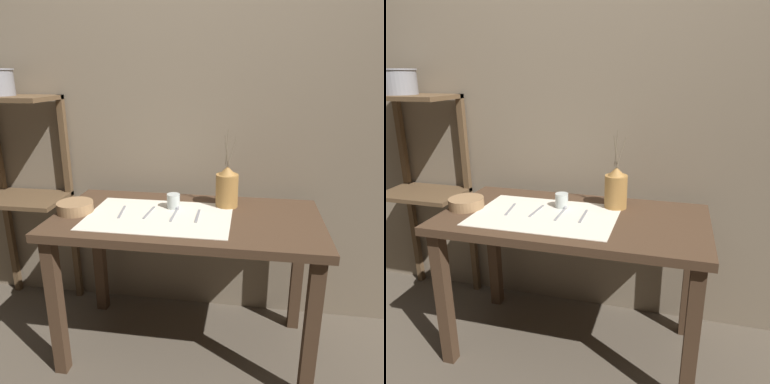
{
  "view_description": "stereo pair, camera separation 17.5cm",
  "coord_description": "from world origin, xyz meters",
  "views": [
    {
      "loc": [
        0.28,
        -1.65,
        1.41
      ],
      "look_at": [
        0.03,
        0.0,
        0.87
      ],
      "focal_mm": 35.0,
      "sensor_mm": 36.0,
      "label": 1
    },
    {
      "loc": [
        0.46,
        -1.61,
        1.41
      ],
      "look_at": [
        0.03,
        0.0,
        0.87
      ],
      "focal_mm": 35.0,
      "sensor_mm": 36.0,
      "label": 2
    }
  ],
  "objects": [
    {
      "name": "spoon_outer",
      "position": [
        -0.06,
        0.04,
        0.76
      ],
      "size": [
        0.02,
        0.18,
        0.02
      ],
      "color": "gray",
      "rests_on": "wooden_table"
    },
    {
      "name": "stone_wall_back",
      "position": [
        0.0,
        0.43,
        1.2
      ],
      "size": [
        7.0,
        0.06,
        2.4
      ],
      "color": "#7A6B56",
      "rests_on": "ground_plane"
    },
    {
      "name": "wooden_bowl",
      "position": [
        -0.55,
        -0.04,
        0.78
      ],
      "size": [
        0.17,
        0.17,
        0.05
      ],
      "color": "#8E6B47",
      "rests_on": "wooden_table"
    },
    {
      "name": "wooden_shelf_unit",
      "position": [
        -1.0,
        0.27,
        0.88
      ],
      "size": [
        0.48,
        0.32,
        1.29
      ],
      "color": "brown",
      "rests_on": "ground_plane"
    },
    {
      "name": "glass_tumbler_near",
      "position": [
        -0.08,
        0.09,
        0.79
      ],
      "size": [
        0.07,
        0.07,
        0.07
      ],
      "color": "#B7C1BC",
      "rests_on": "wooden_table"
    },
    {
      "name": "knife_center",
      "position": [
        0.06,
        -0.01,
        0.76
      ],
      "size": [
        0.02,
        0.16,
        0.0
      ],
      "color": "gray",
      "rests_on": "wooden_table"
    },
    {
      "name": "wooden_table",
      "position": [
        0.0,
        0.0,
        0.64
      ],
      "size": [
        1.27,
        0.65,
        0.75
      ],
      "color": "#422D1E",
      "rests_on": "ground_plane"
    },
    {
      "name": "linen_cloth",
      "position": [
        -0.13,
        -0.03,
        0.76
      ],
      "size": [
        0.68,
        0.44,
        0.0
      ],
      "color": "beige",
      "rests_on": "wooden_table"
    },
    {
      "name": "fork_inner",
      "position": [
        -0.32,
        -0.01,
        0.76
      ],
      "size": [
        0.03,
        0.16,
        0.0
      ],
      "color": "gray",
      "rests_on": "wooden_table"
    },
    {
      "name": "pitcher_with_flowers",
      "position": [
        0.18,
        0.16,
        0.85
      ],
      "size": [
        0.11,
        0.11,
        0.39
      ],
      "color": "olive",
      "rests_on": "wooden_table"
    },
    {
      "name": "fork_outer",
      "position": [
        -0.18,
        0.0,
        0.76
      ],
      "size": [
        0.02,
        0.16,
        0.0
      ],
      "color": "gray",
      "rests_on": "wooden_table"
    },
    {
      "name": "ground_plane",
      "position": [
        0.0,
        0.0,
        0.0
      ],
      "size": [
        12.0,
        12.0,
        0.0
      ],
      "primitive_type": "plane",
      "color": "brown"
    }
  ]
}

